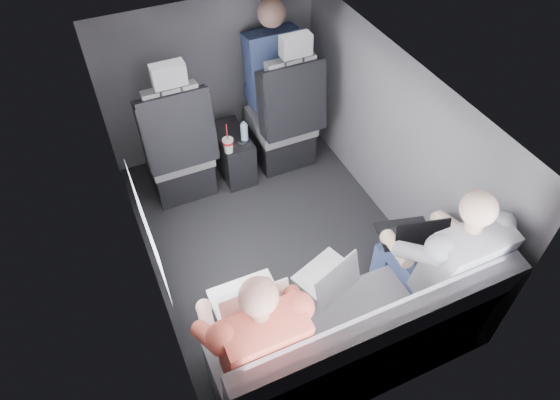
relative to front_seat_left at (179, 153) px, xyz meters
name	(u,v)px	position (x,y,z in m)	size (l,w,h in m)	color
floor	(276,244)	(0.45, -0.84, -0.40)	(2.60, 2.60, 0.00)	black
ceiling	(275,90)	(0.45, -0.84, 0.95)	(2.60, 2.60, 0.00)	#B2B2AD
panel_left	(139,221)	(-0.45, -0.84, 0.27)	(0.02, 2.60, 1.35)	#56565B
panel_right	(392,142)	(1.35, -0.84, 0.27)	(0.02, 2.60, 1.35)	#56565B
panel_front	(211,79)	(0.45, 0.46, 0.27)	(1.80, 0.02, 1.35)	#56565B
panel_back	(385,345)	(0.45, -2.14, 0.27)	(1.80, 0.02, 1.35)	#56565B
side_window	(148,230)	(-0.43, -1.14, 0.50)	(0.02, 0.75, 0.42)	white
seatbelt	(294,93)	(0.90, -0.17, 0.40)	(0.05, 0.01, 0.65)	black
front_seat_left	(179,153)	(0.00, 0.00, 0.00)	(0.52, 0.58, 1.26)	black
front_seat_right	(284,123)	(0.90, 0.00, 0.00)	(0.52, 0.58, 1.26)	black
center_console	(233,154)	(0.45, 0.04, -0.20)	(0.24, 0.48, 0.41)	black
rear_bench	(352,341)	(0.45, -1.90, -0.09)	(1.60, 0.57, 0.92)	#58585C
soda_cup	(228,145)	(0.36, -0.15, 0.07)	(0.09, 0.09, 0.26)	white
water_bottle	(244,132)	(0.52, -0.07, 0.08)	(0.06, 0.06, 0.17)	#9AB3D0
laptop_white	(250,302)	(-0.05, -1.62, 0.24)	(0.37, 0.34, 0.27)	white
laptop_silver	(329,277)	(0.41, -1.65, 0.23)	(0.38, 0.38, 0.23)	silver
laptop_black	(411,235)	(1.00, -1.58, 0.23)	(0.37, 0.37, 0.23)	black
passenger_rear_left	(254,336)	(-0.11, -1.81, 0.23)	(0.50, 0.62, 1.22)	#2F2F33
passenger_rear_right	(441,259)	(1.05, -1.81, 0.24)	(0.52, 0.64, 1.25)	navy
passenger_front_right	(272,69)	(0.91, 0.26, 0.36)	(0.43, 0.43, 0.91)	navy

